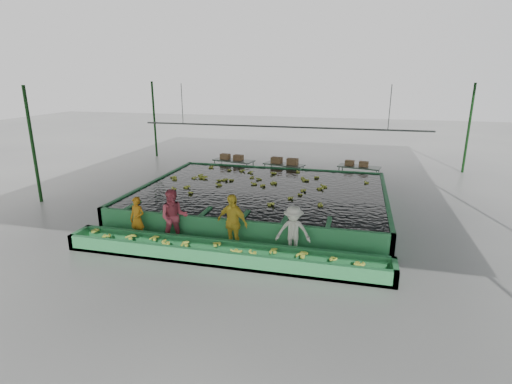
% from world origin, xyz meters
% --- Properties ---
extents(ground, '(80.00, 80.00, 0.00)m').
position_xyz_m(ground, '(0.00, 0.00, 0.00)').
color(ground, gray).
rests_on(ground, ground).
extents(shed_roof, '(20.00, 22.00, 0.04)m').
position_xyz_m(shed_roof, '(0.00, 0.00, 5.00)').
color(shed_roof, slate).
rests_on(shed_roof, shed_posts).
extents(shed_posts, '(20.00, 22.00, 5.00)m').
position_xyz_m(shed_posts, '(0.00, 0.00, 2.50)').
color(shed_posts, black).
rests_on(shed_posts, ground).
extents(flotation_tank, '(10.00, 8.00, 0.90)m').
position_xyz_m(flotation_tank, '(0.00, 1.50, 0.45)').
color(flotation_tank, '#2A7F43').
rests_on(flotation_tank, ground).
extents(tank_water, '(9.70, 7.70, 0.00)m').
position_xyz_m(tank_water, '(0.00, 1.50, 0.85)').
color(tank_water, black).
rests_on(tank_water, flotation_tank).
extents(sorting_trough, '(10.00, 1.00, 0.50)m').
position_xyz_m(sorting_trough, '(0.00, -3.60, 0.25)').
color(sorting_trough, '#2A7F43').
rests_on(sorting_trough, ground).
extents(cableway_rail, '(0.08, 0.08, 14.00)m').
position_xyz_m(cableway_rail, '(0.00, 5.00, 3.00)').
color(cableway_rail, '#59605B').
rests_on(cableway_rail, shed_roof).
extents(rail_hanger_left, '(0.04, 0.04, 2.00)m').
position_xyz_m(rail_hanger_left, '(-5.00, 5.00, 4.00)').
color(rail_hanger_left, '#59605B').
rests_on(rail_hanger_left, shed_roof).
extents(rail_hanger_right, '(0.04, 0.04, 2.00)m').
position_xyz_m(rail_hanger_right, '(5.00, 5.00, 4.00)').
color(rail_hanger_right, '#59605B').
rests_on(rail_hanger_right, shed_roof).
extents(worker_a, '(0.60, 0.43, 1.52)m').
position_xyz_m(worker_a, '(-3.26, -2.80, 0.76)').
color(worker_a, '#BC7614').
rests_on(worker_a, ground).
extents(worker_b, '(1.12, 1.02, 1.87)m').
position_xyz_m(worker_b, '(-1.92, -2.80, 0.94)').
color(worker_b, '#B23E4D').
rests_on(worker_b, ground).
extents(worker_c, '(1.19, 0.76, 1.87)m').
position_xyz_m(worker_c, '(0.07, -2.80, 0.94)').
color(worker_c, gold).
rests_on(worker_c, ground).
extents(worker_d, '(1.11, 0.70, 1.64)m').
position_xyz_m(worker_d, '(2.00, -2.80, 0.82)').
color(worker_d, beige).
rests_on(worker_d, ground).
extents(packing_table_left, '(2.32, 1.30, 1.00)m').
position_xyz_m(packing_table_left, '(-2.70, 6.22, 0.50)').
color(packing_table_left, '#59605B').
rests_on(packing_table_left, ground).
extents(packing_table_mid, '(2.24, 1.41, 0.95)m').
position_xyz_m(packing_table_mid, '(0.07, 6.11, 0.47)').
color(packing_table_mid, '#59605B').
rests_on(packing_table_mid, ground).
extents(packing_table_right, '(2.20, 1.23, 0.94)m').
position_xyz_m(packing_table_right, '(3.88, 6.50, 0.47)').
color(packing_table_right, '#59605B').
rests_on(packing_table_right, ground).
extents(box_stack_left, '(1.33, 0.54, 0.28)m').
position_xyz_m(box_stack_left, '(-2.83, 6.26, 1.00)').
color(box_stack_left, olive).
rests_on(box_stack_left, packing_table_left).
extents(box_stack_mid, '(1.47, 0.62, 0.31)m').
position_xyz_m(box_stack_mid, '(0.10, 6.13, 0.95)').
color(box_stack_mid, olive).
rests_on(box_stack_mid, packing_table_mid).
extents(box_stack_right, '(1.19, 0.51, 0.25)m').
position_xyz_m(box_stack_right, '(3.74, 6.56, 0.95)').
color(box_stack_right, olive).
rests_on(box_stack_right, packing_table_right).
extents(floating_bananas, '(9.37, 6.39, 0.13)m').
position_xyz_m(floating_bananas, '(0.00, 2.30, 0.85)').
color(floating_bananas, '#B5C437').
rests_on(floating_bananas, tank_water).
extents(trough_bananas, '(9.38, 0.63, 0.13)m').
position_xyz_m(trough_bananas, '(0.00, -3.60, 0.40)').
color(trough_bananas, '#B5C437').
rests_on(trough_bananas, sorting_trough).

